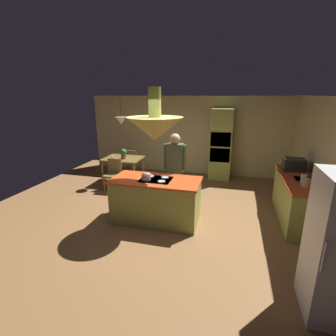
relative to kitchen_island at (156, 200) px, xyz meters
The scene contains 18 objects.
ground 0.51m from the kitchen_island, 90.00° to the left, with size 8.16×8.16×0.00m, color olive.
wall_back 3.74m from the kitchen_island, 90.00° to the left, with size 6.80×0.10×2.55m, color beige.
wall_right 3.40m from the kitchen_island, 10.46° to the left, with size 0.10×7.20×2.55m, color beige.
kitchen_island is the anchor object (origin of this frame).
counter_run_right 2.95m from the kitchen_island, 15.71° to the left, with size 0.73×2.04×0.92m.
oven_tower 3.48m from the kitchen_island, 71.27° to the left, with size 0.66×0.62×2.18m.
dining_table 2.71m from the kitchen_island, 128.99° to the left, with size 1.12×0.87×0.76m.
person_at_island 0.94m from the kitchen_island, 72.17° to the left, with size 0.53×0.24×1.76m.
range_hood 1.51m from the kitchen_island, 90.00° to the left, with size 1.10×1.10×1.00m.
pendant_light_over_table 3.04m from the kitchen_island, 128.99° to the left, with size 0.32×0.32×0.82m.
chair_facing_island 2.23m from the kitchen_island, 139.70° to the left, with size 0.40×0.40×0.87m.
chair_by_back_wall 3.24m from the kitchen_island, 121.65° to the left, with size 0.40×0.40×0.87m.
potted_plant_on_table 2.64m from the kitchen_island, 129.14° to the left, with size 0.20×0.20×0.30m.
cup_on_table 2.72m from the kitchen_island, 135.71° to the left, with size 0.07×0.07×0.09m, color white.
canister_flour 2.91m from the kitchen_island, ahead, with size 0.14×0.14×0.17m, color #E0B78C.
canister_sugar 2.93m from the kitchen_island, ahead, with size 0.11×0.11×0.19m, color silver.
microwave_on_counter 3.22m from the kitchen_island, 26.26° to the left, with size 0.46×0.36×0.28m, color #232326.
cooking_pot_on_cooktop 0.57m from the kitchen_island, 140.91° to the right, with size 0.18×0.18×0.12m, color #B2B2B7.
Camera 1 is at (1.49, -4.82, 2.57)m, focal length 26.83 mm.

